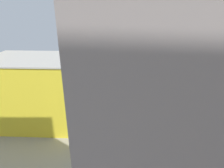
{
  "coord_description": "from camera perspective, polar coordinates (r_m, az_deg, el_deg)",
  "views": [
    {
      "loc": [
        -9.33,
        78.03,
        36.33
      ],
      "look_at": [
        -2.44,
        0.75,
        4.54
      ],
      "focal_mm": 30.27,
      "sensor_mm": 36.0,
      "label": 1
    }
  ],
  "objects": [
    {
      "name": "parked_car_5",
      "position": [
        81.58,
        -9.96,
        -3.91
      ],
      "size": [
        4.84,
        2.03,
        1.78
      ],
      "color": "black",
      "rests_on": "ground"
    },
    {
      "name": "rail_bed",
      "position": [
        104.51,
        -0.34,
        1.94
      ],
      "size": [
        92.4,
        19.11,
        0.01
      ],
      "primitive_type": "cube",
      "rotation": [
        0.0,
        0.0,
        0.05
      ],
      "color": "#665E54",
      "rests_on": "ground"
    },
    {
      "name": "box_truck_1",
      "position": [
        81.25,
        -15.03,
        -3.86
      ],
      "size": [
        8.97,
        3.64,
        3.21
      ],
      "color": "black",
      "rests_on": "ground"
    },
    {
      "name": "street_tree_1",
      "position": [
        85.67,
        -7.49,
        1.32
      ],
      "size": [
        5.83,
        5.83,
        8.91
      ],
      "color": "brown",
      "rests_on": "ground"
    },
    {
      "name": "construction_building",
      "position": [
        65.39,
        -20.3,
        -2.14
      ],
      "size": [
        31.24,
        20.28,
        21.68
      ],
      "primitive_type": "cube",
      "rotation": [
        0.0,
        0.0,
        0.05
      ],
      "color": "yellow",
      "rests_on": "ground"
    },
    {
      "name": "traffic_light",
      "position": [
        85.02,
        5.89,
        0.07
      ],
      "size": [
        0.5,
        0.36,
        6.6
      ],
      "color": "#333333",
      "rests_on": "ground"
    },
    {
      "name": "locomotive",
      "position": [
        107.46,
        11.46,
        3.11
      ],
      "size": [
        15.0,
        3.43,
        5.12
      ],
      "color": "black",
      "rests_on": "ground"
    },
    {
      "name": "box_truck_2",
      "position": [
        82.4,
        -18.29,
        -3.78
      ],
      "size": [
        8.51,
        2.48,
        3.5
      ],
      "color": "black",
      "rests_on": "ground"
    },
    {
      "name": "ground_plane",
      "position": [
        86.58,
        -1.56,
        -2.54
      ],
      "size": [
        146.9,
        146.9,
        0.0
      ],
      "primitive_type": "plane",
      "color": "gray",
      "rests_on": "ground"
    },
    {
      "name": "street_asphalt",
      "position": [
        82.9,
        -1.89,
        -3.72
      ],
      "size": [
        92.13,
        13.18,
        0.01
      ],
      "primitive_type": "cube",
      "rotation": [
        0.0,
        0.0,
        0.05
      ],
      "color": "#38383D",
      "rests_on": "ground"
    },
    {
      "name": "parked_car_2",
      "position": [
        78.82,
        4.48,
        -4.62
      ],
      "size": [
        4.45,
        1.77,
        1.69
      ],
      "color": "black",
      "rests_on": "ground"
    },
    {
      "name": "parked_car_3",
      "position": [
        79.48,
        0.16,
        -4.3
      ],
      "size": [
        4.57,
        1.99,
        1.74
      ],
      "color": "black",
      "rests_on": "ground"
    },
    {
      "name": "passenger_coach",
      "position": [
        111.23,
        21.95,
        3.28
      ],
      "size": [
        17.44,
        3.87,
        6.05
      ],
      "color": "black",
      "rests_on": "ground"
    },
    {
      "name": "parked_car_0",
      "position": [
        80.25,
        14.97,
        -4.85
      ],
      "size": [
        4.15,
        1.85,
        1.69
      ],
      "color": "black",
      "rests_on": "ground"
    },
    {
      "name": "street_tree_0",
      "position": [
        92.37,
        -19.5,
        0.72
      ],
      "size": [
        5.18,
        5.18,
        7.01
      ],
      "color": "brown",
      "rests_on": "ground"
    },
    {
      "name": "construction_roof_slab",
      "position": [
        61.93,
        -21.66,
        7.21
      ],
      "size": [
        31.87,
        20.91,
        0.4
      ],
      "primitive_type": "cube",
      "rotation": [
        0.0,
        0.0,
        0.05
      ],
      "color": "#B7B2A8",
      "rests_on": "construction_building"
    },
    {
      "name": "track_rails",
      "position": [
        104.45,
        -0.34,
        2.03
      ],
      "size": [
        91.72,
        12.69,
        0.12
      ],
      "color": "#9E9EA8",
      "rests_on": "ground"
    },
    {
      "name": "street_tree_2",
      "position": [
        89.65,
        -12.14,
        1.37
      ],
      "size": [
        6.03,
        6.03,
        8.11
      ],
      "color": "brown",
      "rests_on": "ground"
    },
    {
      "name": "street_tree_3",
      "position": [
        91.16,
        -16.84,
        0.72
      ],
      "size": [
        4.98,
        4.98,
        6.81
      ],
      "color": "brown",
      "rests_on": "ground"
    },
    {
      "name": "parked_car_4",
      "position": [
        79.8,
        -5.23,
        -4.34
      ],
      "size": [
        4.27,
        2.18,
        1.56
      ],
      "color": "black",
      "rests_on": "ground"
    },
    {
      "name": "box_truck_0",
      "position": [
        81.97,
        -15.01,
        -3.48
      ],
      "size": [
        10.22,
        2.96,
        3.59
      ],
      "color": "black",
      "rests_on": "ground"
    },
    {
      "name": "parked_car_1",
      "position": [
        79.43,
        10.0,
        -4.66
      ],
      "size": [
        4.66,
        1.82,
        1.8
      ],
      "color": "black",
      "rests_on": "ground"
    },
    {
      "name": "platform_canopy_near",
      "position": [
        95.74,
        0.86,
        2.7
      ],
      "size": [
        46.59,
        6.98,
        4.5
      ],
      "color": "#B73328",
      "rests_on": "ground"
    }
  ]
}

